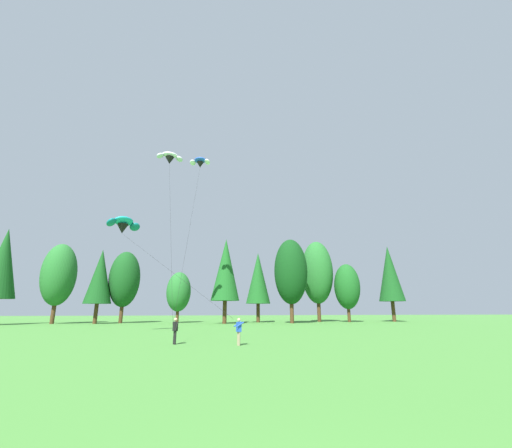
# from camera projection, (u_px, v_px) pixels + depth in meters

# --- Properties ---
(treeline_tree_a) EXTENTS (4.75, 4.75, 14.32)m
(treeline_tree_a) POSITION_uv_depth(u_px,v_px,m) (3.00, 263.00, 49.59)
(treeline_tree_a) COLOR #472D19
(treeline_tree_a) RESTS_ON ground_plane
(treeline_tree_b) EXTENTS (5.20, 5.20, 12.59)m
(treeline_tree_b) POSITION_uv_depth(u_px,v_px,m) (59.00, 274.00, 52.87)
(treeline_tree_b) COLOR #472D19
(treeline_tree_b) RESTS_ON ground_plane
(treeline_tree_c) EXTENTS (4.19, 4.19, 11.76)m
(treeline_tree_c) POSITION_uv_depth(u_px,v_px,m) (100.00, 276.00, 53.20)
(treeline_tree_c) COLOR #472D19
(treeline_tree_c) RESTS_ON ground_plane
(treeline_tree_d) EXTENTS (4.98, 4.98, 11.76)m
(treeline_tree_d) POSITION_uv_depth(u_px,v_px,m) (125.00, 279.00, 55.36)
(treeline_tree_d) COLOR #472D19
(treeline_tree_d) RESTS_ON ground_plane
(treeline_tree_e) EXTENTS (4.07, 4.07, 8.42)m
(treeline_tree_e) POSITION_uv_depth(u_px,v_px,m) (179.00, 292.00, 56.09)
(treeline_tree_e) COLOR #472D19
(treeline_tree_e) RESTS_ON ground_plane
(treeline_tree_f) EXTENTS (4.59, 4.59, 13.58)m
(treeline_tree_f) POSITION_uv_depth(u_px,v_px,m) (226.00, 269.00, 53.78)
(treeline_tree_f) COLOR #472D19
(treeline_tree_f) RESTS_ON ground_plane
(treeline_tree_g) EXTENTS (4.27, 4.27, 12.14)m
(treeline_tree_g) POSITION_uv_depth(u_px,v_px,m) (258.00, 278.00, 58.69)
(treeline_tree_g) COLOR #472D19
(treeline_tree_g) RESTS_ON ground_plane
(treeline_tree_h) EXTENTS (5.53, 5.53, 13.81)m
(treeline_tree_h) POSITION_uv_depth(u_px,v_px,m) (291.00, 271.00, 55.23)
(treeline_tree_h) COLOR #472D19
(treeline_tree_h) RESTS_ON ground_plane
(treeline_tree_i) EXTENTS (5.76, 5.76, 14.66)m
(treeline_tree_i) POSITION_uv_depth(u_px,v_px,m) (317.00, 272.00, 61.39)
(treeline_tree_i) COLOR #472D19
(treeline_tree_i) RESTS_ON ground_plane
(treeline_tree_j) EXTENTS (4.55, 4.55, 10.20)m
(treeline_tree_j) POSITION_uv_depth(u_px,v_px,m) (347.00, 287.00, 59.38)
(treeline_tree_j) COLOR #472D19
(treeline_tree_j) RESTS_ON ground_plane
(treeline_tree_k) EXTENTS (4.67, 4.67, 13.95)m
(treeline_tree_k) POSITION_uv_depth(u_px,v_px,m) (390.00, 273.00, 62.09)
(treeline_tree_k) COLOR #472D19
(treeline_tree_k) RESTS_ON ground_plane
(kite_flyer_near) EXTENTS (0.42, 0.60, 1.69)m
(kite_flyer_near) POSITION_uv_depth(u_px,v_px,m) (175.00, 329.00, 21.92)
(kite_flyer_near) COLOR black
(kite_flyer_near) RESTS_ON ground_plane
(kite_flyer_mid) EXTENTS (0.66, 0.68, 1.69)m
(kite_flyer_mid) POSITION_uv_depth(u_px,v_px,m) (239.00, 329.00, 21.27)
(kite_flyer_mid) COLOR gray
(kite_flyer_mid) RESTS_ON ground_plane
(parafoil_kite_high_white) EXTENTS (5.10, 18.28, 21.11)m
(parafoil_kite_high_white) POSITION_uv_depth(u_px,v_px,m) (170.00, 158.00, 43.14)
(parafoil_kite_high_white) COLOR white
(parafoil_kite_mid_teal) EXTENTS (12.30, 13.99, 10.06)m
(parafoil_kite_mid_teal) POSITION_uv_depth(u_px,v_px,m) (123.00, 225.00, 33.99)
(parafoil_kite_mid_teal) COLOR teal
(parafoil_kite_far_blue_white) EXTENTS (3.13, 20.59, 21.73)m
(parafoil_kite_far_blue_white) POSITION_uv_depth(u_px,v_px,m) (200.00, 162.00, 46.09)
(parafoil_kite_far_blue_white) COLOR blue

